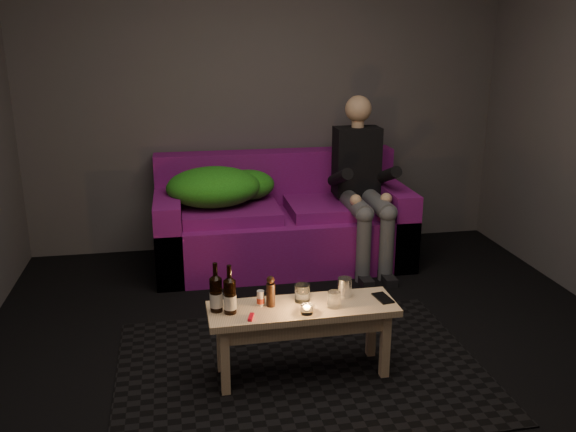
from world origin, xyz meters
The scene contains 17 objects.
floor centered at (0.00, 0.00, 0.00)m, with size 4.50×4.50×0.00m, color black.
room centered at (0.00, 0.47, 1.64)m, with size 4.50×4.50×4.50m.
rug centered at (-0.14, 0.13, 0.00)m, with size 2.02×1.47×0.01m, color black.
sofa centered at (0.05, 1.82, 0.31)m, with size 1.99×0.90×0.86m.
green_blanket centered at (-0.45, 1.81, 0.65)m, with size 0.88×0.60×0.30m.
person centered at (0.66, 1.66, 0.69)m, with size 0.36×0.83×1.33m.
coffee_table centered at (-0.14, 0.08, 0.34)m, with size 1.01×0.34×0.41m.
beer_bottle_a centered at (-0.59, 0.10, 0.51)m, with size 0.07×0.07×0.27m.
beer_bottle_b centered at (-0.52, 0.06, 0.51)m, with size 0.07×0.07×0.26m.
salt_shaker centered at (-0.36, 0.12, 0.45)m, with size 0.04×0.04×0.08m, color silver.
pepper_mill centered at (-0.30, 0.11, 0.48)m, with size 0.05×0.05×0.13m, color black.
tumbler_back centered at (-0.13, 0.13, 0.46)m, with size 0.08×0.08×0.10m, color white.
tealight centered at (-0.13, -0.02, 0.44)m, with size 0.06×0.06×0.05m.
tumbler_front centered at (0.02, 0.03, 0.46)m, with size 0.07×0.07×0.09m, color white.
steel_cup centered at (0.11, 0.16, 0.47)m, with size 0.08×0.08×0.11m, color silver.
smartphone centered at (0.31, 0.09, 0.42)m, with size 0.07×0.14×0.01m, color black.
red_lighter centered at (-0.43, -0.02, 0.42)m, with size 0.02×0.08×0.01m, color red.
Camera 1 is at (-0.74, -2.82, 1.82)m, focal length 38.00 mm.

